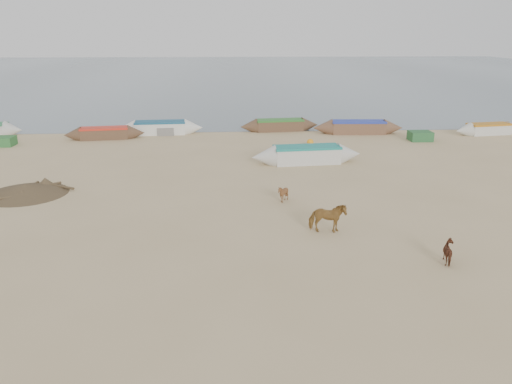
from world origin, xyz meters
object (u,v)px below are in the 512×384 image
near_canoe (307,155)px  calf_right (451,252)px  calf_front (283,193)px  cow_adult (327,218)px

near_canoe → calf_right: bearing=-83.9°
calf_right → near_canoe: near_canoe is taller
calf_right → near_canoe: 13.44m
calf_front → calf_right: calf_front is taller
calf_right → near_canoe: bearing=-2.1°
calf_front → calf_right: size_ratio=1.05×
near_canoe → cow_adult: bearing=-100.0°
cow_adult → calf_front: bearing=24.9°
calf_front → cow_adult: bearing=4.0°
cow_adult → calf_right: (3.51, -2.78, -0.21)m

